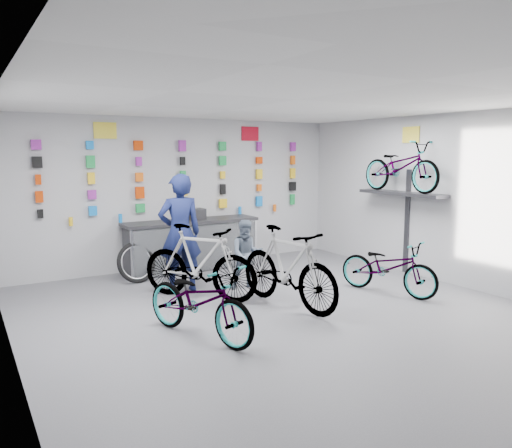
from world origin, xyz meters
TOP-DOWN VIEW (x-y plane):
  - floor at (0.00, 0.00)m, footprint 8.00×8.00m
  - ceiling at (0.00, 0.00)m, footprint 8.00×8.00m
  - wall_back at (0.00, 4.00)m, footprint 7.00×0.00m
  - wall_left at (-3.50, 0.00)m, footprint 0.00×8.00m
  - wall_right at (3.50, 0.00)m, footprint 0.00×8.00m
  - counter at (0.00, 3.54)m, footprint 2.70×0.66m
  - merch_wall at (0.00, 3.93)m, footprint 5.56×0.08m
  - wall_bracket at (3.33, 1.20)m, footprint 0.39×1.90m
  - sign_left at (-1.50, 3.98)m, footprint 0.42×0.02m
  - sign_right at (1.60, 3.98)m, footprint 0.42×0.02m
  - sign_side at (3.48, 1.20)m, footprint 0.02×0.40m
  - bike_left at (-1.43, 0.06)m, footprint 1.19×1.93m
  - bike_center at (0.24, 0.56)m, footprint 0.88×2.09m
  - bike_right at (2.08, 0.30)m, footprint 1.09×1.80m
  - bike_service at (-0.73, 1.60)m, footprint 1.64×1.93m
  - bike_wall at (3.25, 1.20)m, footprint 0.63×1.80m
  - clerk at (-0.80, 2.19)m, footprint 0.78×0.57m
  - customer at (0.23, 1.75)m, footprint 0.70×0.62m
  - spare_wheel at (-1.25, 3.17)m, footprint 0.79×0.43m
  - register at (0.12, 3.55)m, footprint 0.29×0.31m

SIDE VIEW (x-z plane):
  - floor at x=0.00m, z-range 0.00..0.00m
  - spare_wheel at x=-1.25m, z-range -0.01..0.72m
  - bike_right at x=2.08m, z-range 0.00..0.89m
  - bike_left at x=-1.43m, z-range 0.00..0.96m
  - counter at x=0.00m, z-range -0.01..0.99m
  - customer at x=0.23m, z-range 0.00..1.19m
  - bike_service at x=-0.73m, z-range 0.00..1.20m
  - bike_center at x=0.24m, z-range 0.00..1.22m
  - clerk at x=-0.80m, z-range 0.00..1.98m
  - register at x=0.12m, z-range 1.00..1.22m
  - wall_bracket at x=3.33m, z-range 0.46..2.46m
  - wall_back at x=0.00m, z-range -2.00..5.00m
  - wall_left at x=-3.50m, z-range -2.50..5.50m
  - wall_right at x=3.50m, z-range -2.50..5.50m
  - merch_wall at x=0.00m, z-range 1.01..2.57m
  - bike_wall at x=3.25m, z-range 1.58..2.53m
  - sign_side at x=3.48m, z-range 2.50..2.80m
  - sign_left at x=-1.50m, z-range 2.57..2.87m
  - sign_right at x=1.60m, z-range 2.57..2.87m
  - ceiling at x=0.00m, z-range 3.00..3.00m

